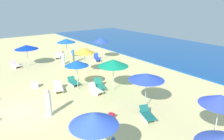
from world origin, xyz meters
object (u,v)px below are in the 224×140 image
at_px(cooler_box_0, 35,85).
at_px(beachgoer_2, 48,103).
at_px(lounge_chair_7_0, 99,86).
at_px(beachgoer_3, 72,62).
at_px(umbrella_7, 113,63).
at_px(beachgoer_1, 73,56).
at_px(umbrella_4, 77,63).
at_px(umbrella_2, 146,77).
at_px(lounge_chair_1_0, 15,65).
at_px(lounge_chair_3_0, 97,58).
at_px(umbrella_6, 66,41).
at_px(umbrella_9, 94,119).
at_px(umbrella_1, 26,47).
at_px(beachgoer_0, 63,58).
at_px(lounge_chair_6_0, 58,56).
at_px(lounge_chair_4_0, 74,82).
at_px(lounge_chair_7_1, 95,90).
at_px(cooler_box_2, 111,117).
at_px(umbrella_3, 101,40).
at_px(umbrella_8, 220,100).
at_px(lounge_chair_4_1, 59,88).
at_px(umbrella_5, 84,50).
at_px(lounge_chair_2_0, 147,115).

bearing_deg(cooler_box_0, beachgoer_2, -80.11).
distance_m(lounge_chair_7_0, beachgoer_3, 5.90).
xyz_separation_m(umbrella_7, beachgoer_2, (0.79, -5.48, -1.42)).
bearing_deg(beachgoer_1, umbrella_4, 38.60).
bearing_deg(cooler_box_0, umbrella_2, -40.21).
bearing_deg(lounge_chair_1_0, lounge_chair_3_0, -33.24).
xyz_separation_m(umbrella_6, umbrella_9, (17.25, -6.90, 0.20)).
xyz_separation_m(umbrella_1, umbrella_4, (8.81, 1.27, 0.09)).
bearing_deg(umbrella_6, beachgoer_0, -35.29).
relative_size(lounge_chair_6_0, beachgoer_2, 0.80).
relative_size(lounge_chair_3_0, beachgoer_0, 1.04).
bearing_deg(beachgoer_2, lounge_chair_7_0, 49.94).
xyz_separation_m(lounge_chair_4_0, lounge_chair_7_1, (2.54, 0.56, 0.04)).
bearing_deg(cooler_box_2, umbrella_1, 64.76).
relative_size(umbrella_6, umbrella_7, 0.94).
xyz_separation_m(umbrella_3, umbrella_8, (16.61, -4.47, 0.10)).
bearing_deg(beachgoer_3, umbrella_3, 120.32).
relative_size(lounge_chair_4_1, umbrella_7, 0.57).
distance_m(umbrella_8, cooler_box_2, 6.00).
bearing_deg(lounge_chair_7_1, umbrella_1, 96.77).
bearing_deg(beachgoer_0, beachgoer_3, -75.26).
relative_size(lounge_chair_4_0, lounge_chair_7_0, 0.87).
relative_size(lounge_chair_4_1, beachgoer_1, 0.92).
distance_m(lounge_chair_1_0, umbrella_5, 8.19).
distance_m(umbrella_3, beachgoer_0, 4.89).
bearing_deg(umbrella_3, umbrella_2, -20.52).
relative_size(beachgoer_1, cooler_box_0, 2.96).
bearing_deg(umbrella_5, lounge_chair_4_1, -58.38).
distance_m(umbrella_5, cooler_box_2, 8.85).
distance_m(umbrella_1, umbrella_9, 17.02).
xyz_separation_m(umbrella_5, beachgoer_1, (-4.31, 0.89, -1.59)).
xyz_separation_m(lounge_chair_3_0, umbrella_5, (3.39, -3.49, 2.06)).
distance_m(umbrella_5, lounge_chair_7_0, 4.38).
xyz_separation_m(umbrella_2, lounge_chair_7_0, (-4.40, -0.72, -1.88)).
relative_size(umbrella_6, beachgoer_1, 1.51).
bearing_deg(beachgoer_2, lounge_chair_7_1, 46.42).
height_order(lounge_chair_2_0, cooler_box_2, lounge_chair_2_0).
bearing_deg(umbrella_3, umbrella_4, -45.56).
bearing_deg(cooler_box_0, lounge_chair_7_1, -31.01).
xyz_separation_m(lounge_chair_4_0, beachgoer_3, (-3.84, 1.79, 0.54)).
bearing_deg(cooler_box_0, cooler_box_2, -57.05).
height_order(lounge_chair_2_0, lounge_chair_3_0, lounge_chair_3_0).
distance_m(umbrella_3, umbrella_7, 9.47).
bearing_deg(beachgoer_1, beachgoer_2, 28.84).
xyz_separation_m(lounge_chair_4_1, umbrella_7, (2.41, 3.50, 1.99)).
distance_m(lounge_chair_1_0, lounge_chair_2_0, 15.99).
relative_size(umbrella_3, lounge_chair_4_0, 2.00).
distance_m(umbrella_2, umbrella_9, 6.17).
bearing_deg(beachgoer_1, umbrella_6, -125.18).
xyz_separation_m(lounge_chair_2_0, lounge_chair_4_1, (-6.99, -2.63, 0.03)).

